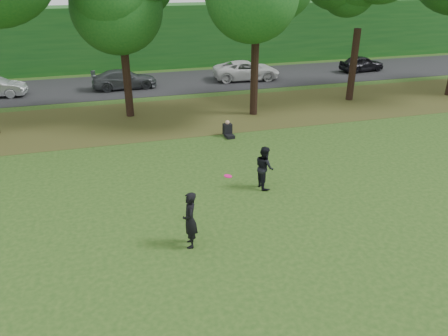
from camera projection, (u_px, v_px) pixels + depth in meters
name	position (u px, v px, depth m)	size (l,w,h in m)	color
ground	(260.00, 240.00, 13.98)	(120.00, 120.00, 0.00)	#224515
leaf_litter	(184.00, 116.00, 25.32)	(60.00, 7.00, 0.01)	#4E3A1C
street	(164.00, 83.00, 32.30)	(70.00, 7.00, 0.02)	black
far_hedge	(152.00, 36.00, 36.48)	(70.00, 3.00, 5.00)	#164E1A
player_left	(190.00, 220.00, 13.33)	(0.67, 0.44, 1.85)	black
player_right	(264.00, 167.00, 16.94)	(0.83, 0.65, 1.71)	black
parked_cars	(155.00, 77.00, 31.18)	(38.92, 3.17, 1.38)	black
frisbee	(228.00, 176.00, 14.46)	(0.38, 0.38, 0.08)	#E41376
seated_person	(228.00, 130.00, 22.24)	(0.48, 0.77, 0.83)	black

